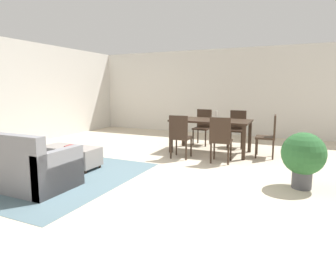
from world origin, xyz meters
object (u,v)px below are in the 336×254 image
object	(u,v)px
dining_chair_far_left	(203,125)
dining_chair_head_east	(270,134)
ottoman_table	(71,156)
potted_plant	(303,156)
dining_table	(211,124)
dining_chair_near_left	(180,134)
dining_chair_near_right	(221,137)
dining_chair_far_right	(237,127)
book_on_ottoman	(73,146)
couch	(9,166)
vase_centerpiece	(216,115)

from	to	relation	value
dining_chair_far_left	dining_chair_head_east	xyz separation A→B (m)	(1.73, -0.81, 0.00)
ottoman_table	potted_plant	world-z (taller)	potted_plant
dining_table	dining_chair_near_left	xyz separation A→B (m)	(-0.43, -0.84, -0.15)
ottoman_table	dining_chair_near_right	world-z (taller)	dining_chair_near_right
ottoman_table	dining_chair_far_right	distance (m)	4.03
dining_table	book_on_ottoman	bearing A→B (deg)	-130.04
couch	dining_chair_near_right	size ratio (longest dim) A/B	2.28
ottoman_table	book_on_ottoman	size ratio (longest dim) A/B	4.29
dining_chair_near_right	vase_centerpiece	xyz separation A→B (m)	(-0.35, 0.90, 0.34)
dining_table	book_on_ottoman	distance (m)	3.05
dining_chair_near_right	vase_centerpiece	distance (m)	1.03
ottoman_table	dining_table	distance (m)	3.11
dining_table	dining_chair_head_east	distance (m)	1.29
couch	vase_centerpiece	distance (m)	4.21
dining_table	dining_chair_far_left	xyz separation A→B (m)	(-0.45, 0.84, -0.15)
couch	book_on_ottoman	bearing A→B (deg)	76.62
dining_table	dining_chair_far_left	size ratio (longest dim) A/B	1.92
book_on_ottoman	dining_chair_far_right	bearing A→B (deg)	53.01
vase_centerpiece	dining_chair_head_east	bearing A→B (deg)	-0.58
dining_table	dining_chair_far_left	distance (m)	0.96
dining_chair_head_east	potted_plant	size ratio (longest dim) A/B	1.09
dining_chair_far_right	potted_plant	world-z (taller)	dining_chair_far_right
dining_chair_far_right	book_on_ottoman	distance (m)	3.98
dining_chair_far_right	book_on_ottoman	size ratio (longest dim) A/B	3.54
dining_table	dining_chair_near_left	world-z (taller)	dining_chair_near_left
vase_centerpiece	book_on_ottoman	size ratio (longest dim) A/B	0.78
book_on_ottoman	potted_plant	world-z (taller)	potted_plant
dining_chair_far_right	ottoman_table	bearing A→B (deg)	-127.91
dining_chair_far_left	dining_table	bearing A→B (deg)	-61.73
dining_chair_near_left	dining_chair_head_east	distance (m)	1.92
ottoman_table	potted_plant	size ratio (longest dim) A/B	1.33
dining_chair_far_right	vase_centerpiece	world-z (taller)	vase_centerpiece
dining_chair_far_right	dining_chair_head_east	bearing A→B (deg)	-44.23
book_on_ottoman	potted_plant	distance (m)	3.90
dining_table	dining_chair_head_east	world-z (taller)	dining_chair_head_east
couch	potted_plant	distance (m)	4.45
book_on_ottoman	dining_table	bearing A→B (deg)	49.96
ottoman_table	dining_chair_far_left	xyz separation A→B (m)	(1.58, 3.15, 0.29)
dining_chair_near_right	potted_plant	bearing A→B (deg)	-31.63
dining_chair_near_left	potted_plant	world-z (taller)	dining_chair_near_left
couch	dining_chair_near_right	distance (m)	3.71
vase_centerpiece	dining_chair_far_left	bearing A→B (deg)	124.54
dining_chair_near_left	dining_chair_head_east	xyz separation A→B (m)	(1.71, 0.87, 0.00)
dining_chair_far_left	potted_plant	bearing A→B (deg)	-47.74
dining_chair_near_left	vase_centerpiece	world-z (taller)	vase_centerpiece
dining_chair_near_left	book_on_ottoman	world-z (taller)	dining_chair_near_left
dining_table	book_on_ottoman	xyz separation A→B (m)	(-1.95, -2.32, -0.26)
couch	dining_chair_far_right	bearing A→B (deg)	58.18
ottoman_table	book_on_ottoman	distance (m)	0.20
ottoman_table	dining_chair_head_east	xyz separation A→B (m)	(3.31, 2.35, 0.29)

